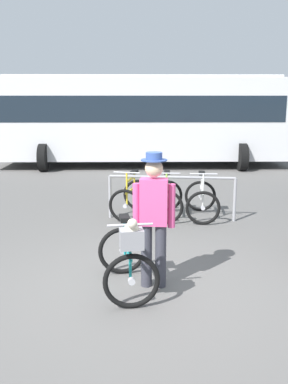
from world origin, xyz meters
TOP-DOWN VIEW (x-y plane):
  - ground_plane at (0.00, 0.00)m, footprint 80.00×80.00m
  - bike_rack_rail at (0.23, 3.22)m, footprint 2.51×0.07m
  - racked_bike_yellow at (-0.57, 3.40)m, footprint 0.80×1.18m
  - racked_bike_lime at (0.13, 3.40)m, footprint 0.70×1.10m
  - racked_bike_white at (0.83, 3.39)m, footprint 0.68×1.12m
  - featured_bicycle at (-0.17, -0.20)m, footprint 0.91×1.25m
  - person_with_featured_bike at (0.13, 0.06)m, footprint 0.53×0.32m
  - bus_distant at (-1.06, 10.19)m, footprint 10.22×4.17m

SIDE VIEW (x-z plane):
  - ground_plane at x=0.00m, z-range 0.00..0.00m
  - racked_bike_lime at x=0.13m, z-range -0.12..0.85m
  - racked_bike_white at x=0.83m, z-range -0.12..0.86m
  - racked_bike_yellow at x=-0.57m, z-range -0.12..0.85m
  - featured_bicycle at x=-0.17m, z-range -0.06..1.03m
  - bike_rack_rail at x=0.23m, z-range 0.20..1.08m
  - person_with_featured_bike at x=0.13m, z-range 0.09..1.81m
  - bus_distant at x=-1.06m, z-range 0.20..3.28m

